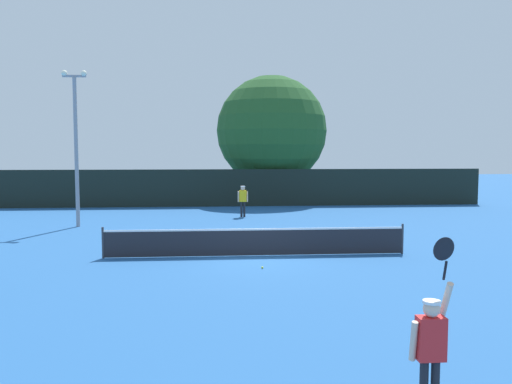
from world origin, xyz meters
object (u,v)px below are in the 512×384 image
Objects in this scene: player_serving at (431,340)px; parked_car_mid at (358,187)px; light_pole at (76,138)px; tennis_ball at (262,268)px; large_tree at (272,131)px; parked_car_near at (120,189)px; player_receiving at (243,198)px.

player_serving reaches higher than parked_car_mid.
player_serving is 21.34m from light_pole.
tennis_ball is at bearing 99.17° from player_serving.
tennis_ball is 22.39m from large_tree.
parked_car_mid is (9.91, 24.62, 0.74)m from tennis_ball.
light_pole reaches higher than parked_car_near.
large_tree is 2.13× the size of parked_car_near.
large_tree is (10.69, 12.00, 0.81)m from light_pole.
player_receiving is at bearing 89.69° from tennis_ball.
light_pole is 1.69× the size of parked_car_mid.
tennis_ball is at bearing -104.77° from parked_car_mid.
light_pole is (-8.06, 9.65, 4.24)m from tennis_ball.
light_pole is 14.58m from parked_car_near.
player_receiving reaches higher than parked_car_mid.
player_serving is 9.35m from tennis_ball.
tennis_ball is 13.27m from light_pole.
large_tree is at bearing 87.86° from player_serving.
player_receiving reaches higher than parked_car_near.
player_serving is 36.49× the size of tennis_ball.
parked_car_near is at bearing 106.93° from player_serving.
large_tree is at bearing -105.87° from player_receiving.
light_pole is at bearing 116.88° from player_serving.
tennis_ball is at bearing -50.14° from light_pole.
player_receiving is at bearing -105.87° from large_tree.
large_tree reaches higher than light_pole.
parked_car_mid is at bearing 39.79° from light_pole.
large_tree reaches higher than player_serving.
tennis_ball is 0.01× the size of large_tree.
parked_car_mid is (18.46, 0.82, 0.00)m from parked_car_near.
light_pole is at bearing -89.55° from parked_car_near.
parked_car_mid reaches higher than tennis_ball.
player_receiving reaches higher than tennis_ball.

